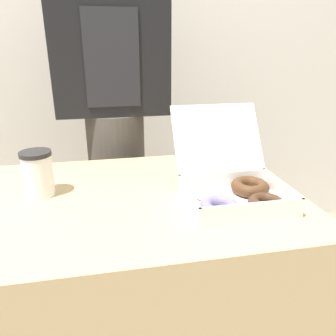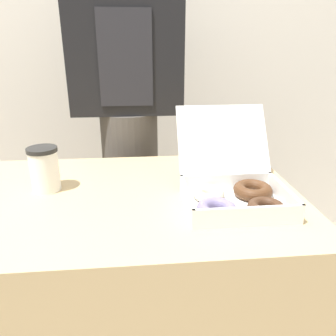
{
  "view_description": "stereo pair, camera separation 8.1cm",
  "coord_description": "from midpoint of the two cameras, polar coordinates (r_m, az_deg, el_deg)",
  "views": [
    {
      "loc": [
        0.0,
        -0.86,
        1.16
      ],
      "look_at": [
        0.16,
        -0.06,
        0.85
      ],
      "focal_mm": 35.0,
      "sensor_mm": 36.0,
      "label": 1
    },
    {
      "loc": [
        0.08,
        -0.87,
        1.16
      ],
      "look_at": [
        0.16,
        -0.06,
        0.85
      ],
      "focal_mm": 35.0,
      "sensor_mm": 36.0,
      "label": 2
    }
  ],
  "objects": [
    {
      "name": "wall_back",
      "position": [
        1.91,
        -7.37,
        24.74
      ],
      "size": [
        10.0,
        0.05,
        2.6
      ],
      "color": "silver",
      "rests_on": "ground_plane"
    },
    {
      "name": "table",
      "position": [
        1.17,
        -6.52,
        -21.64
      ],
      "size": [
        1.09,
        0.67,
        0.75
      ],
      "color": "tan",
      "rests_on": "ground_plane"
    },
    {
      "name": "donut_box",
      "position": [
        0.91,
        14.04,
        -3.74
      ],
      "size": [
        0.28,
        0.35,
        0.23
      ],
      "color": "white",
      "rests_on": "table"
    },
    {
      "name": "coffee_cup",
      "position": [
        1.01,
        -18.6,
        -0.2
      ],
      "size": [
        0.09,
        0.09,
        0.13
      ],
      "color": "white",
      "rests_on": "table"
    },
    {
      "name": "person_customer",
      "position": [
        1.45,
        -5.31,
        9.51
      ],
      "size": [
        0.46,
        0.25,
        1.66
      ],
      "color": "#4C4742",
      "rests_on": "ground_plane"
    }
  ]
}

